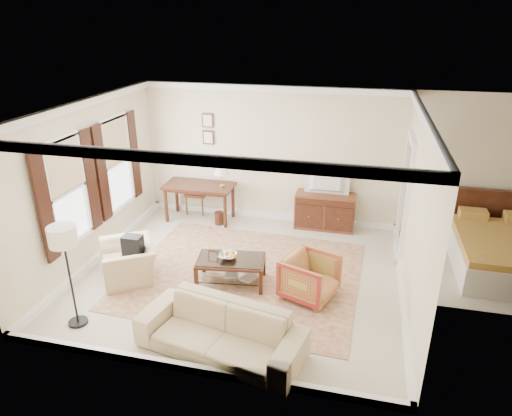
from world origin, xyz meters
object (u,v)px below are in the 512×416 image
at_px(coffee_table, 231,264).
at_px(sofa, 220,325).
at_px(writing_desk, 199,189).
at_px(club_armchair, 128,256).
at_px(striped_armchair, 310,275).
at_px(tv, 327,174).
at_px(sideboard, 325,211).

relative_size(coffee_table, sofa, 0.54).
relative_size(writing_desk, club_armchair, 1.52).
relative_size(writing_desk, striped_armchair, 1.88).
xyz_separation_m(tv, coffee_table, (-1.31, -2.54, -0.84)).
bearing_deg(coffee_table, club_armchair, -172.16).
bearing_deg(sideboard, striped_armchair, -89.51).
xyz_separation_m(writing_desk, striped_armchair, (2.73, -2.45, -0.31)).
bearing_deg(coffee_table, sofa, -78.28).
bearing_deg(sofa, sideboard, 89.10).
bearing_deg(sideboard, coffee_table, -117.00).
distance_m(coffee_table, striped_armchair, 1.33).
distance_m(writing_desk, club_armchair, 2.64).
bearing_deg(sideboard, club_armchair, -137.40).
distance_m(writing_desk, sofa, 4.39).
distance_m(coffee_table, sofa, 1.70).
bearing_deg(club_armchair, writing_desk, 138.45).
relative_size(writing_desk, tv, 1.70).
height_order(striped_armchair, club_armchair, club_armchair).
bearing_deg(club_armchair, sideboard, 98.56).
height_order(coffee_table, striped_armchair, striped_armchair).
distance_m(club_armchair, sofa, 2.53).
bearing_deg(tv, striped_armchair, 90.49).
distance_m(tv, striped_armchair, 2.76).
xyz_separation_m(club_armchair, sofa, (2.09, -1.42, 0.01)).
xyz_separation_m(writing_desk, sofa, (1.74, -4.02, -0.27)).
height_order(tv, coffee_table, tv).
height_order(sideboard, striped_armchair, striped_armchair).
bearing_deg(sofa, writing_desk, 125.40).
bearing_deg(tv, writing_desk, 3.92).
xyz_separation_m(coffee_table, striped_armchair, (1.33, -0.09, 0.03)).
relative_size(striped_armchair, club_armchair, 0.81).
bearing_deg(tv, sideboard, -90.00).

